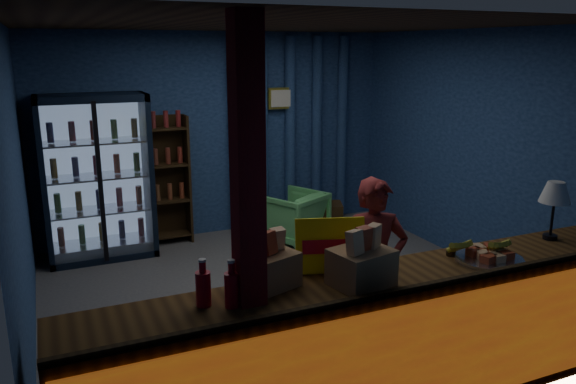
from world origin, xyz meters
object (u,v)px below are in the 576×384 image
table_lamp (555,195)px  green_chair (293,216)px  shopkeeper (374,268)px  pastry_tray (489,257)px

table_lamp → green_chair: bearing=103.0°
shopkeeper → table_lamp: bearing=-8.0°
green_chair → pastry_tray: bearing=62.7°
table_lamp → shopkeeper: bearing=157.2°
green_chair → table_lamp: bearing=76.0°
shopkeeper → pastry_tray: (0.50, -0.69, 0.26)m
pastry_tray → shopkeeper: bearing=125.7°
shopkeeper → table_lamp: (1.26, -0.53, 0.59)m
shopkeeper → pastry_tray: 0.89m
shopkeeper → pastry_tray: bearing=-39.5°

